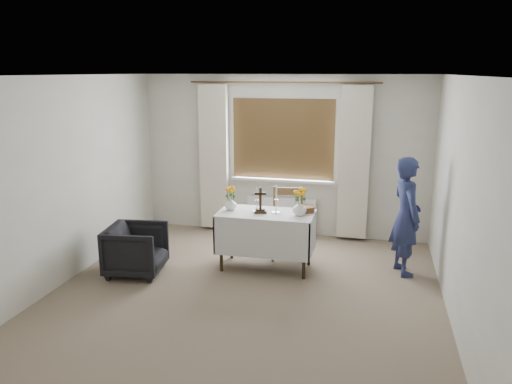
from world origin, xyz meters
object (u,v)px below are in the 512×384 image
armchair (136,250)px  flower_vase_right (300,208)px  flower_vase_left (231,204)px  wooden_cross (260,200)px  altar_table (266,241)px  person (406,216)px  wooden_chair (287,224)px

armchair → flower_vase_right: flower_vase_right is taller
armchair → flower_vase_left: size_ratio=4.20×
wooden_cross → flower_vase_left: 0.42m
altar_table → flower_vase_left: flower_vase_left is taller
flower_vase_left → flower_vase_right: bearing=-2.5°
altar_table → armchair: (-1.58, -0.57, -0.06)m
person → flower_vase_left: size_ratio=9.04×
armchair → wooden_cross: 1.71m
person → flower_vase_right: 1.35m
flower_vase_right → wooden_cross: bearing=-179.4°
armchair → flower_vase_right: size_ratio=3.78×
flower_vase_left → flower_vase_right: size_ratio=0.90×
armchair → flower_vase_left: (1.10, 0.59, 0.52)m
altar_table → armchair: size_ratio=1.76×
person → altar_table: bearing=77.8°
altar_table → flower_vase_right: 0.65m
wooden_cross → flower_vase_right: 0.51m
person → wooden_cross: person is taller
armchair → flower_vase_left: 1.35m
wooden_chair → wooden_cross: wooden_cross is taller
armchair → flower_vase_left: bearing=-69.3°
wooden_chair → wooden_cross: size_ratio=2.84×
wooden_chair → armchair: wooden_chair is taller
altar_table → person: size_ratio=0.82×
armchair → person: bearing=-83.6°
flower_vase_left → wooden_cross: bearing=-6.4°
armchair → flower_vase_left: flower_vase_left is taller
wooden_cross → person: bearing=-5.6°
flower_vase_right → flower_vase_left: bearing=177.5°
wooden_chair → flower_vase_left: (-0.68, -0.45, 0.36)m
armchair → flower_vase_right: bearing=-82.3°
altar_table → armchair: altar_table is taller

